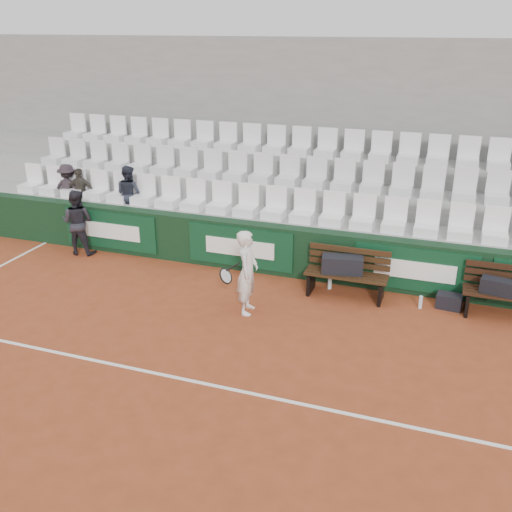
{
  "coord_description": "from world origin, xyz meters",
  "views": [
    {
      "loc": [
        3.6,
        -6.1,
        4.7
      ],
      "look_at": [
        0.64,
        2.4,
        1.0
      ],
      "focal_mm": 40.0,
      "sensor_mm": 36.0,
      "label": 1
    }
  ],
  "objects_px": {
    "tennis_player": "(247,272)",
    "spectator_c": "(127,174)",
    "sports_bag_left": "(342,264)",
    "sports_bag_right": "(498,286)",
    "water_bottle_near": "(330,282)",
    "ball_kid": "(78,222)",
    "spectator_b": "(79,173)",
    "sports_bag_ground": "(449,301)",
    "water_bottle_far": "(421,302)",
    "spectator_a": "(66,170)",
    "bench_left": "(346,285)",
    "bench_right": "(507,306)"
  },
  "relations": [
    {
      "from": "sports_bag_left",
      "to": "water_bottle_near",
      "type": "relative_size",
      "value": 2.66
    },
    {
      "from": "ball_kid",
      "to": "spectator_b",
      "type": "relative_size",
      "value": 1.3
    },
    {
      "from": "sports_bag_ground",
      "to": "spectator_a",
      "type": "height_order",
      "value": "spectator_a"
    },
    {
      "from": "spectator_b",
      "to": "spectator_a",
      "type": "bearing_deg",
      "value": -16.13
    },
    {
      "from": "sports_bag_ground",
      "to": "ball_kid",
      "type": "bearing_deg",
      "value": 179.49
    },
    {
      "from": "ball_kid",
      "to": "spectator_b",
      "type": "xyz_separation_m",
      "value": [
        -0.49,
        0.9,
        0.83
      ]
    },
    {
      "from": "tennis_player",
      "to": "spectator_a",
      "type": "distance_m",
      "value": 5.74
    },
    {
      "from": "tennis_player",
      "to": "spectator_c",
      "type": "bearing_deg",
      "value": 147.94
    },
    {
      "from": "sports_bag_left",
      "to": "sports_bag_right",
      "type": "height_order",
      "value": "sports_bag_left"
    },
    {
      "from": "sports_bag_left",
      "to": "water_bottle_near",
      "type": "distance_m",
      "value": 0.56
    },
    {
      "from": "spectator_a",
      "to": "spectator_b",
      "type": "relative_size",
      "value": 1.07
    },
    {
      "from": "sports_bag_right",
      "to": "spectator_a",
      "type": "height_order",
      "value": "spectator_a"
    },
    {
      "from": "tennis_player",
      "to": "spectator_b",
      "type": "relative_size",
      "value": 1.37
    },
    {
      "from": "ball_kid",
      "to": "sports_bag_ground",
      "type": "bearing_deg",
      "value": 171.53
    },
    {
      "from": "sports_bag_right",
      "to": "spectator_c",
      "type": "distance_m",
      "value": 7.82
    },
    {
      "from": "bench_left",
      "to": "spectator_a",
      "type": "xyz_separation_m",
      "value": [
        -6.71,
        1.1,
        1.36
      ]
    },
    {
      "from": "sports_bag_ground",
      "to": "spectator_b",
      "type": "distance_m",
      "value": 8.38
    },
    {
      "from": "bench_right",
      "to": "ball_kid",
      "type": "xyz_separation_m",
      "value": [
        -8.65,
        0.12,
        0.49
      ]
    },
    {
      "from": "sports_bag_right",
      "to": "ball_kid",
      "type": "distance_m",
      "value": 8.45
    },
    {
      "from": "sports_bag_left",
      "to": "ball_kid",
      "type": "xyz_separation_m",
      "value": [
        -5.79,
        0.17,
        0.11
      ]
    },
    {
      "from": "tennis_player",
      "to": "spectator_b",
      "type": "bearing_deg",
      "value": 155.09
    },
    {
      "from": "bench_left",
      "to": "tennis_player",
      "type": "height_order",
      "value": "tennis_player"
    },
    {
      "from": "sports_bag_right",
      "to": "sports_bag_ground",
      "type": "relative_size",
      "value": 1.27
    },
    {
      "from": "spectator_a",
      "to": "water_bottle_near",
      "type": "bearing_deg",
      "value": 163.59
    },
    {
      "from": "sports_bag_right",
      "to": "water_bottle_far",
      "type": "bearing_deg",
      "value": -176.24
    },
    {
      "from": "sports_bag_left",
      "to": "water_bottle_far",
      "type": "distance_m",
      "value": 1.52
    },
    {
      "from": "water_bottle_near",
      "to": "spectator_c",
      "type": "xyz_separation_m",
      "value": [
        -4.77,
        0.88,
        1.49
      ]
    },
    {
      "from": "sports_bag_left",
      "to": "tennis_player",
      "type": "xyz_separation_m",
      "value": [
        -1.41,
        -1.2,
        0.14
      ]
    },
    {
      "from": "tennis_player",
      "to": "spectator_a",
      "type": "height_order",
      "value": "spectator_a"
    },
    {
      "from": "bench_left",
      "to": "sports_bag_left",
      "type": "bearing_deg",
      "value": 157.36
    },
    {
      "from": "ball_kid",
      "to": "spectator_b",
      "type": "height_order",
      "value": "spectator_b"
    },
    {
      "from": "sports_bag_left",
      "to": "water_bottle_near",
      "type": "height_order",
      "value": "sports_bag_left"
    },
    {
      "from": "bench_right",
      "to": "ball_kid",
      "type": "relative_size",
      "value": 1.05
    },
    {
      "from": "spectator_a",
      "to": "tennis_player",
      "type": "bearing_deg",
      "value": 148.01
    },
    {
      "from": "bench_right",
      "to": "spectator_a",
      "type": "xyz_separation_m",
      "value": [
        -9.48,
        1.02,
        1.36
      ]
    },
    {
      "from": "water_bottle_near",
      "to": "ball_kid",
      "type": "relative_size",
      "value": 0.19
    },
    {
      "from": "sports_bag_ground",
      "to": "spectator_a",
      "type": "bearing_deg",
      "value": 173.53
    },
    {
      "from": "spectator_b",
      "to": "spectator_c",
      "type": "xyz_separation_m",
      "value": [
        1.26,
        0.0,
        0.08
      ]
    },
    {
      "from": "sports_bag_ground",
      "to": "ball_kid",
      "type": "xyz_separation_m",
      "value": [
        -7.71,
        0.07,
        0.58
      ]
    },
    {
      "from": "sports_bag_right",
      "to": "ball_kid",
      "type": "relative_size",
      "value": 0.39
    },
    {
      "from": "bench_right",
      "to": "sports_bag_right",
      "type": "bearing_deg",
      "value": -166.82
    },
    {
      "from": "bench_right",
      "to": "water_bottle_far",
      "type": "relative_size",
      "value": 6.42
    },
    {
      "from": "bench_left",
      "to": "sports_bag_right",
      "type": "xyz_separation_m",
      "value": [
        2.56,
        0.04,
        0.35
      ]
    },
    {
      "from": "water_bottle_far",
      "to": "spectator_a",
      "type": "relative_size",
      "value": 0.2
    },
    {
      "from": "spectator_b",
      "to": "sports_bag_ground",
      "type": "bearing_deg",
      "value": 157.13
    },
    {
      "from": "ball_kid",
      "to": "spectator_a",
      "type": "bearing_deg",
      "value": -55.42
    },
    {
      "from": "spectator_c",
      "to": "spectator_a",
      "type": "bearing_deg",
      "value": 14.07
    },
    {
      "from": "sports_bag_left",
      "to": "tennis_player",
      "type": "bearing_deg",
      "value": -139.66
    },
    {
      "from": "sports_bag_ground",
      "to": "spectator_b",
      "type": "xyz_separation_m",
      "value": [
        -8.2,
        0.97,
        1.42
      ]
    },
    {
      "from": "water_bottle_near",
      "to": "water_bottle_far",
      "type": "relative_size",
      "value": 1.19
    }
  ]
}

